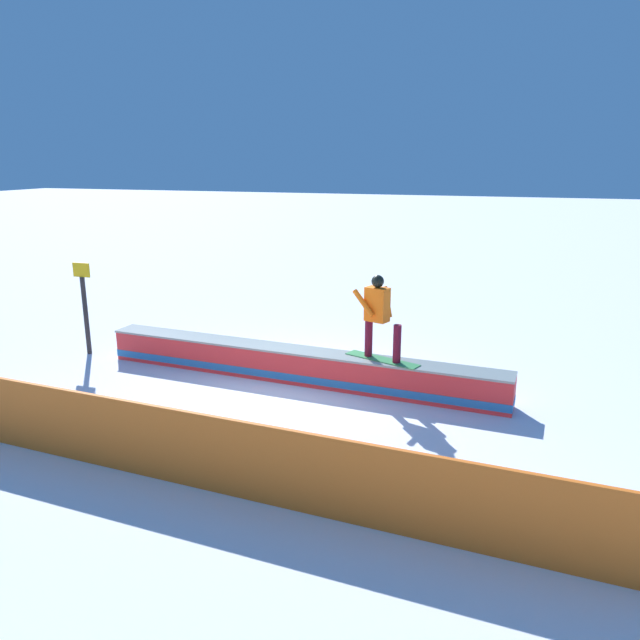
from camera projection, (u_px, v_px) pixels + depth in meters
The scene contains 5 objects.
ground_plane at pixel (295, 381), 11.63m from camera, with size 120.00×120.00×0.00m, color white.
grind_box at pixel (295, 366), 11.55m from camera, with size 8.01×1.07×0.63m.
snowboarder at pixel (379, 314), 10.69m from camera, with size 1.43×0.74×1.52m.
safety_fence at pixel (184, 448), 7.80m from camera, with size 11.25×0.06×1.04m, color orange.
trail_marker at pixel (85, 306), 12.97m from camera, with size 0.40×0.10×1.99m.
Camera 1 is at (-3.92, 10.22, 4.11)m, focal length 34.25 mm.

